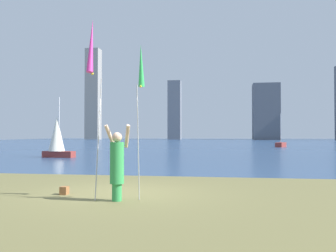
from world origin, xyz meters
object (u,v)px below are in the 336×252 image
object	(u,v)px
person	(117,163)
kite_flag_right	(141,70)
kite_flag_left	(92,50)
sailboat_6	(281,144)
bag	(64,191)

from	to	relation	value
person	kite_flag_right	distance (m)	2.40
kite_flag_left	kite_flag_right	world-z (taller)	kite_flag_left
person	sailboat_6	bearing A→B (deg)	80.95
person	sailboat_6	world-z (taller)	sailboat_6
kite_flag_left	bag	bearing A→B (deg)	136.59
kite_flag_right	sailboat_6	distance (m)	39.27
kite_flag_right	person	bearing A→B (deg)	-143.93
bag	kite_flag_right	bearing A→B (deg)	-8.43
kite_flag_left	sailboat_6	bearing A→B (deg)	75.45
kite_flag_left	sailboat_6	size ratio (longest dim) A/B	1.03
sailboat_6	person	bearing A→B (deg)	-104.00
person	kite_flag_left	distance (m)	2.74
person	bag	world-z (taller)	person
kite_flag_right	kite_flag_left	bearing A→B (deg)	-142.37
person	bag	xyz separation A→B (m)	(-1.66, 0.69, -0.80)
person	kite_flag_left	size ratio (longest dim) A/B	0.43
person	kite_flag_left	world-z (taller)	kite_flag_left
sailboat_6	kite_flag_right	bearing A→B (deg)	-103.42
bag	sailboat_6	xyz separation A→B (m)	(11.25, 37.77, 0.21)
bag	sailboat_6	world-z (taller)	sailboat_6
kite_flag_left	bag	world-z (taller)	kite_flag_left
kite_flag_left	bag	size ratio (longest dim) A/B	19.91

